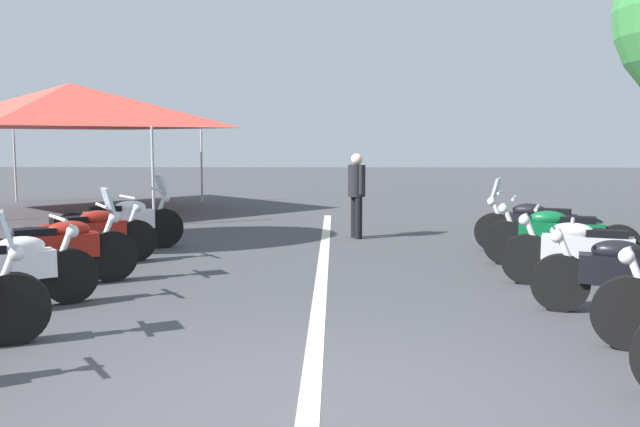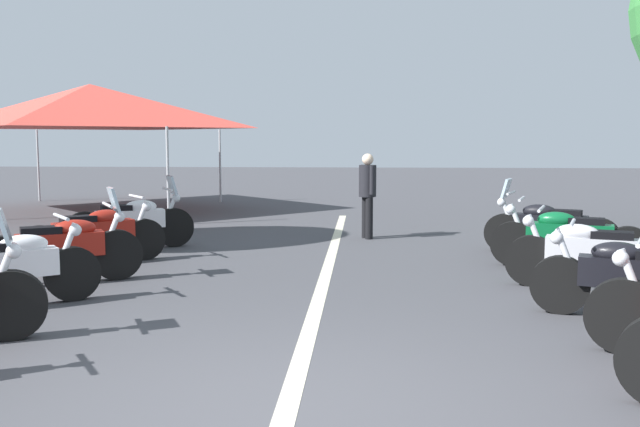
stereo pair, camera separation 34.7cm
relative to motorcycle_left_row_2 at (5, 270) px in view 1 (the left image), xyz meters
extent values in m
plane|color=#424247|center=(-2.79, -3.34, -0.45)|extent=(80.00, 80.00, 0.00)
cube|color=beige|center=(1.30, -3.34, -0.45)|extent=(16.29, 0.16, 0.01)
cylinder|color=black|center=(-1.18, -0.62, -0.13)|extent=(0.40, 0.65, 0.65)
cylinder|color=silver|center=(-1.20, -0.57, 0.17)|extent=(0.19, 0.29, 0.58)
sphere|color=silver|center=(-1.16, -0.67, 0.37)|extent=(0.14, 0.14, 0.14)
cube|color=silver|center=(-1.19, -0.61, 0.60)|extent=(0.38, 0.26, 0.32)
cylinder|color=black|center=(0.40, -0.54, -0.14)|extent=(0.49, 0.58, 0.62)
cube|color=white|center=(-0.01, 0.01, 0.04)|extent=(0.85, 1.01, 0.30)
ellipsoid|color=white|center=(0.09, -0.13, 0.24)|extent=(0.52, 0.57, 0.22)
cylinder|color=silver|center=(0.36, -0.49, 0.16)|extent=(0.23, 0.27, 0.58)
cylinder|color=silver|center=(0.34, -0.46, 0.52)|extent=(0.52, 0.40, 0.04)
sphere|color=silver|center=(0.43, -0.58, 0.36)|extent=(0.14, 0.14, 0.14)
cylinder|color=black|center=(1.61, -0.62, -0.12)|extent=(0.45, 0.65, 0.66)
cube|color=maroon|center=(1.27, -0.02, 0.06)|extent=(0.77, 1.06, 0.30)
ellipsoid|color=maroon|center=(1.36, -0.18, 0.26)|extent=(0.48, 0.58, 0.22)
cube|color=black|center=(1.16, 0.17, 0.24)|extent=(0.46, 0.55, 0.12)
cylinder|color=silver|center=(1.58, -0.57, 0.18)|extent=(0.20, 0.29, 0.58)
cylinder|color=silver|center=(1.56, -0.54, 0.54)|extent=(0.56, 0.34, 0.04)
sphere|color=silver|center=(1.64, -0.67, 0.38)|extent=(0.14, 0.14, 0.14)
cylinder|color=silver|center=(1.22, 0.43, -0.22)|extent=(0.34, 0.52, 0.08)
cube|color=silver|center=(1.60, -0.61, 0.61)|extent=(0.37, 0.28, 0.32)
cylinder|color=black|center=(3.12, -0.51, -0.14)|extent=(0.49, 0.59, 0.63)
cylinder|color=black|center=(2.21, 0.70, -0.14)|extent=(0.49, 0.59, 0.63)
cube|color=maroon|center=(2.67, 0.09, 0.04)|extent=(0.91, 1.08, 0.30)
ellipsoid|color=maroon|center=(2.78, -0.05, 0.24)|extent=(0.52, 0.57, 0.22)
cube|color=black|center=(2.54, 0.27, 0.22)|extent=(0.50, 0.54, 0.12)
cylinder|color=silver|center=(3.09, -0.46, 0.16)|extent=(0.23, 0.27, 0.58)
cylinder|color=silver|center=(3.06, -0.43, 0.52)|extent=(0.52, 0.40, 0.04)
sphere|color=silver|center=(3.15, -0.55, 0.36)|extent=(0.14, 0.14, 0.14)
cylinder|color=silver|center=(2.54, 0.56, -0.23)|extent=(0.39, 0.49, 0.08)
cylinder|color=black|center=(4.43, -0.61, -0.12)|extent=(0.45, 0.65, 0.67)
cylinder|color=black|center=(3.73, 0.66, -0.12)|extent=(0.45, 0.65, 0.67)
cube|color=white|center=(4.08, 0.03, 0.06)|extent=(0.78, 1.10, 0.30)
ellipsoid|color=white|center=(4.17, -0.13, 0.26)|extent=(0.48, 0.58, 0.22)
cube|color=black|center=(3.97, 0.22, 0.24)|extent=(0.46, 0.55, 0.12)
cylinder|color=silver|center=(4.41, -0.56, 0.18)|extent=(0.20, 0.29, 0.58)
cylinder|color=silver|center=(4.39, -0.52, 0.54)|extent=(0.56, 0.34, 0.04)
sphere|color=silver|center=(4.46, -0.65, 0.38)|extent=(0.14, 0.14, 0.14)
cylinder|color=silver|center=(4.02, 0.49, -0.22)|extent=(0.34, 0.52, 0.08)
cube|color=silver|center=(4.42, -0.59, 0.61)|extent=(0.37, 0.28, 0.32)
cylinder|color=black|center=(-1.23, -6.11, -0.12)|extent=(0.40, 0.66, 0.66)
cylinder|color=silver|center=(-1.26, -6.16, 0.18)|extent=(0.18, 0.29, 0.58)
sphere|color=silver|center=(-1.21, -6.06, 0.38)|extent=(0.14, 0.14, 0.14)
cylinder|color=black|center=(0.16, -5.94, -0.14)|extent=(0.33, 0.63, 0.62)
cube|color=black|center=(-0.08, -6.64, 0.04)|extent=(0.63, 1.14, 0.30)
ellipsoid|color=black|center=(-0.02, -6.47, 0.24)|extent=(0.42, 0.58, 0.22)
cylinder|color=silver|center=(0.14, -6.00, 0.16)|extent=(0.16, 0.30, 0.58)
cylinder|color=silver|center=(0.13, -6.04, 0.52)|extent=(0.60, 0.24, 0.04)
sphere|color=silver|center=(0.18, -5.90, 0.36)|extent=(0.14, 0.14, 0.14)
cylinder|color=black|center=(1.56, -5.97, -0.13)|extent=(0.34, 0.65, 0.64)
cube|color=silver|center=(1.33, -6.63, 0.05)|extent=(0.62, 1.11, 0.30)
ellipsoid|color=silver|center=(1.39, -6.46, 0.25)|extent=(0.42, 0.58, 0.22)
cube|color=black|center=(1.26, -6.84, 0.23)|extent=(0.40, 0.54, 0.12)
cylinder|color=silver|center=(1.54, -6.02, 0.17)|extent=(0.16, 0.30, 0.58)
cylinder|color=silver|center=(1.53, -6.06, 0.53)|extent=(0.60, 0.24, 0.04)
sphere|color=silver|center=(1.58, -5.92, 0.37)|extent=(0.14, 0.14, 0.14)
cylinder|color=silver|center=(1.02, -6.97, -0.23)|extent=(0.26, 0.55, 0.08)
cylinder|color=black|center=(2.96, -6.03, -0.13)|extent=(0.34, 0.66, 0.65)
cylinder|color=black|center=(2.49, -7.48, -0.13)|extent=(0.34, 0.66, 0.65)
cube|color=#0C592D|center=(2.73, -6.76, 0.05)|extent=(0.63, 1.19, 0.30)
ellipsoid|color=#0C592D|center=(2.78, -6.59, 0.25)|extent=(0.41, 0.58, 0.22)
cube|color=black|center=(2.66, -6.97, 0.23)|extent=(0.40, 0.54, 0.12)
cylinder|color=silver|center=(2.94, -6.09, 0.17)|extent=(0.16, 0.30, 0.58)
cylinder|color=silver|center=(2.93, -6.12, 0.53)|extent=(0.60, 0.23, 0.04)
sphere|color=silver|center=(2.98, -5.98, 0.37)|extent=(0.14, 0.14, 0.14)
cylinder|color=silver|center=(2.41, -7.14, -0.22)|extent=(0.25, 0.55, 0.08)
cylinder|color=black|center=(4.24, -6.14, -0.14)|extent=(0.37, 0.63, 0.63)
cylinder|color=black|center=(3.69, -7.49, -0.14)|extent=(0.37, 0.63, 0.63)
cube|color=black|center=(3.97, -6.82, 0.04)|extent=(0.68, 1.13, 0.30)
ellipsoid|color=black|center=(4.04, -6.65, 0.24)|extent=(0.44, 0.58, 0.22)
cube|color=black|center=(3.88, -7.02, 0.22)|extent=(0.42, 0.54, 0.12)
cylinder|color=silver|center=(4.22, -6.20, 0.16)|extent=(0.17, 0.29, 0.58)
cylinder|color=silver|center=(4.21, -6.23, 0.52)|extent=(0.59, 0.27, 0.04)
sphere|color=silver|center=(4.26, -6.10, 0.36)|extent=(0.14, 0.14, 0.14)
cylinder|color=silver|center=(3.64, -7.15, -0.23)|extent=(0.28, 0.54, 0.08)
cube|color=silver|center=(4.24, -6.16, 0.59)|extent=(0.38, 0.25, 0.32)
cylinder|color=black|center=(5.73, -3.89, -0.06)|extent=(0.14, 0.14, 0.78)
cylinder|color=black|center=(5.56, -3.95, -0.06)|extent=(0.14, 0.14, 0.78)
cylinder|color=black|center=(5.64, -3.92, 0.62)|extent=(0.32, 0.32, 0.58)
cylinder|color=black|center=(5.85, -3.84, 0.65)|extent=(0.09, 0.09, 0.52)
cylinder|color=black|center=(5.44, -4.00, 0.65)|extent=(0.09, 0.09, 0.52)
sphere|color=beige|center=(5.64, -3.92, 1.01)|extent=(0.21, 0.21, 0.21)
pyramid|color=#E54C3F|center=(10.12, 3.03, 2.20)|extent=(6.02, 6.02, 1.10)
cylinder|color=#B2B2B7|center=(12.82, 5.74, 0.60)|extent=(0.06, 0.06, 2.10)
cylinder|color=#B2B2B7|center=(12.82, 0.32, 0.60)|extent=(0.06, 0.06, 2.10)
cylinder|color=#B2B2B7|center=(7.41, 0.32, 0.60)|extent=(0.06, 0.06, 2.10)
camera|label=1|loc=(-7.31, -3.53, 1.40)|focal=39.50mm
camera|label=2|loc=(-7.31, -3.87, 1.40)|focal=39.50mm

